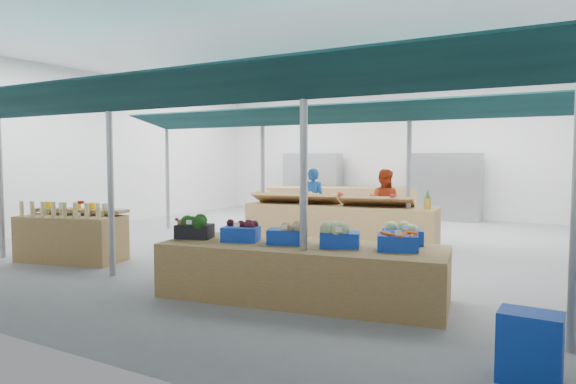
{
  "coord_description": "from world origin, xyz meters",
  "views": [
    {
      "loc": [
        5.53,
        -9.68,
        1.93
      ],
      "look_at": [
        0.9,
        -1.6,
        1.28
      ],
      "focal_mm": 32.0,
      "sensor_mm": 36.0,
      "label": 1
    }
  ],
  "objects_px": {
    "bottle_shelf": "(73,236)",
    "veg_counter": "(302,272)",
    "crate_stack": "(530,347)",
    "vendor_right": "(384,205)",
    "vendor_left": "(313,202)",
    "fruit_counter": "(340,225)"
  },
  "relations": [
    {
      "from": "bottle_shelf",
      "to": "veg_counter",
      "type": "bearing_deg",
      "value": -16.0
    },
    {
      "from": "veg_counter",
      "to": "crate_stack",
      "type": "relative_size",
      "value": 6.27
    },
    {
      "from": "bottle_shelf",
      "to": "vendor_right",
      "type": "distance_m",
      "value": 6.56
    },
    {
      "from": "bottle_shelf",
      "to": "crate_stack",
      "type": "xyz_separation_m",
      "value": [
        7.76,
        -1.42,
        -0.15
      ]
    },
    {
      "from": "bottle_shelf",
      "to": "vendor_left",
      "type": "height_order",
      "value": "vendor_left"
    },
    {
      "from": "bottle_shelf",
      "to": "veg_counter",
      "type": "distance_m",
      "value": 4.87
    },
    {
      "from": "bottle_shelf",
      "to": "vendor_right",
      "type": "bearing_deg",
      "value": 35.57
    },
    {
      "from": "veg_counter",
      "to": "crate_stack",
      "type": "xyz_separation_m",
      "value": [
        2.9,
        -1.28,
        -0.07
      ]
    },
    {
      "from": "bottle_shelf",
      "to": "vendor_left",
      "type": "xyz_separation_m",
      "value": [
        2.41,
        5.01,
        0.36
      ]
    },
    {
      "from": "veg_counter",
      "to": "vendor_left",
      "type": "height_order",
      "value": "vendor_left"
    },
    {
      "from": "vendor_right",
      "to": "crate_stack",
      "type": "bearing_deg",
      "value": 112.82
    },
    {
      "from": "fruit_counter",
      "to": "vendor_right",
      "type": "relative_size",
      "value": 2.5
    },
    {
      "from": "fruit_counter",
      "to": "crate_stack",
      "type": "xyz_separation_m",
      "value": [
        4.16,
        -5.33,
        -0.13
      ]
    },
    {
      "from": "fruit_counter",
      "to": "crate_stack",
      "type": "height_order",
      "value": "fruit_counter"
    },
    {
      "from": "veg_counter",
      "to": "vendor_right",
      "type": "xyz_separation_m",
      "value": [
        -0.65,
        5.15,
        0.45
      ]
    },
    {
      "from": "veg_counter",
      "to": "crate_stack",
      "type": "distance_m",
      "value": 3.17
    },
    {
      "from": "crate_stack",
      "to": "bottle_shelf",
      "type": "bearing_deg",
      "value": 169.66
    },
    {
      "from": "bottle_shelf",
      "to": "crate_stack",
      "type": "bearing_deg",
      "value": -24.76
    },
    {
      "from": "fruit_counter",
      "to": "vendor_right",
      "type": "bearing_deg",
      "value": 55.27
    },
    {
      "from": "fruit_counter",
      "to": "vendor_left",
      "type": "height_order",
      "value": "vendor_left"
    },
    {
      "from": "veg_counter",
      "to": "crate_stack",
      "type": "height_order",
      "value": "veg_counter"
    },
    {
      "from": "vendor_right",
      "to": "veg_counter",
      "type": "bearing_deg",
      "value": 91.12
    }
  ]
}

